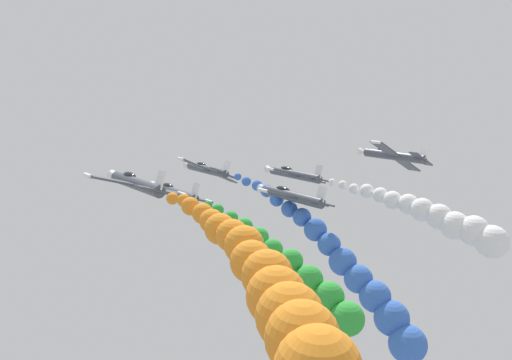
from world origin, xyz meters
TOP-DOWN VIEW (x-y plane):
  - airplane_lead at (0.49, 11.77)m, footprint 8.77×10.35m
  - smoke_trail_lead at (0.90, -15.11)m, footprint 3.56×28.05m
  - airplane_left_inner at (-8.72, 4.05)m, footprint 9.19×10.35m
  - smoke_trail_left_inner at (-7.73, -16.53)m, footprint 3.49×19.97m
  - airplane_right_inner at (7.68, 1.92)m, footprint 9.26×10.35m
  - smoke_trail_right_inner at (8.88, -19.17)m, footprint 4.10×20.81m
  - airplane_left_outer at (0.36, -5.91)m, footprint 9.22×10.35m
  - airplane_right_outer at (-17.09, -4.57)m, footprint 9.24×10.35m
  - smoke_trail_right_outer at (-20.68, -28.17)m, footprint 7.86×24.22m
  - airplane_trailing at (17.38, -6.17)m, footprint 8.64×10.35m

SIDE VIEW (x-z plane):
  - smoke_trail_lead at x=0.90m, z-range 81.89..95.87m
  - smoke_trail_left_inner at x=-7.73m, z-range 87.92..95.79m
  - smoke_trail_right_inner at x=8.88m, z-range 91.96..97.15m
  - airplane_left_inner at x=-8.72m, z-range 94.09..97.55m
  - airplane_left_outer at x=0.36m, z-range 94.20..97.61m
  - airplane_right_inner at x=7.68m, z-range 94.82..98.17m
  - airplane_lead at x=0.49m, z-range 94.33..98.80m
  - smoke_trail_right_outer at x=-20.68m, z-range 95.09..99.89m
  - airplane_trailing at x=17.38m, z-range 96.64..101.38m
  - airplane_right_outer at x=-17.09m, z-range 97.45..100.83m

